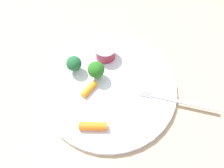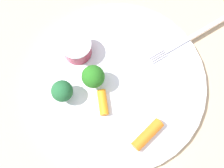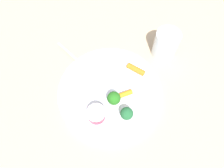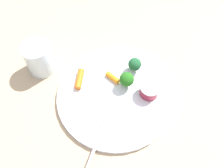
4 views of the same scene
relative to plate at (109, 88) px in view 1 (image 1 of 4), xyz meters
The scene contains 8 objects.
ground_plane 0.01m from the plate, ahead, with size 2.40×2.40×0.00m, color tan.
plate is the anchor object (origin of this frame).
sauce_cup 0.08m from the plate, 48.59° to the left, with size 0.05×0.05×0.03m.
broccoli_floret_0 0.05m from the plate, 82.20° to the left, with size 0.04×0.04×0.05m.
broccoli_floret_1 0.09m from the plate, 102.76° to the left, with size 0.03×0.03×0.04m.
carrot_stick_0 0.05m from the plate, 145.88° to the left, with size 0.01×0.01×0.04m, color orange.
carrot_stick_1 0.10m from the plate, 156.18° to the right, with size 0.02×0.02×0.05m, color orange.
fork 0.14m from the plate, 61.98° to the right, with size 0.08×0.15×0.00m.
Camera 1 is at (-0.20, -0.19, 0.49)m, focal length 42.05 mm.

